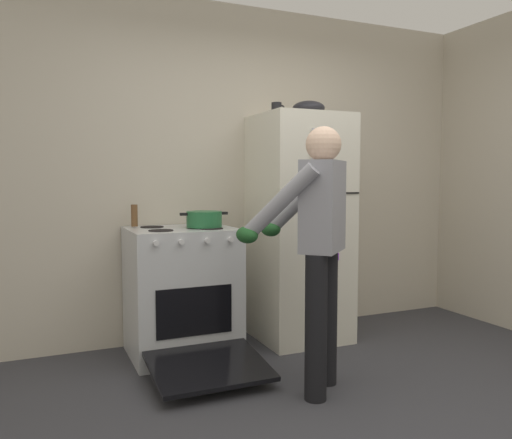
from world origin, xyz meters
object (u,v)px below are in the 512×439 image
refrigerator (299,228)px  person_cook (316,235)px  stove_range (183,293)px  pepper_mill (134,216)px  coffee_mug (277,109)px  mixing_bowl (309,108)px  red_pot (204,219)px

refrigerator → person_cook: refrigerator is taller
stove_range → pepper_mill: pepper_mill is taller
refrigerator → coffee_mug: bearing=164.2°
stove_range → mixing_bowl: mixing_bowl is taller
stove_range → pepper_mill: bearing=144.0°
red_pot → coffee_mug: bearing=8.9°
coffee_mug → stove_range: bearing=-175.1°
refrigerator → red_pot: (-0.81, -0.05, 0.10)m
red_pot → coffee_mug: 1.06m
stove_range → mixing_bowl: (1.05, 0.02, 1.40)m
pepper_mill → stove_range: bearing=-36.0°
red_pot → mixing_bowl: size_ratio=1.39×
red_pot → stove_range: bearing=168.7°
stove_range → red_pot: bearing=-11.3°
person_cook → pepper_mill: 1.46m
pepper_mill → mixing_bowl: 1.60m
stove_range → person_cook: size_ratio=0.77×
coffee_mug → person_cook: bearing=-102.7°
stove_range → person_cook: (0.57, -0.96, 0.50)m
person_cook → pepper_mill: size_ratio=9.85×
red_pot → coffee_mug: size_ratio=3.21×
red_pot → coffee_mug: coffee_mug is taller
refrigerator → pepper_mill: refrigerator is taller
person_cook → pepper_mill: (-0.87, 1.17, 0.07)m
stove_range → pepper_mill: size_ratio=7.61×
stove_range → red_pot: size_ratio=3.44×
stove_range → mixing_bowl: 1.75m
refrigerator → red_pot: 0.82m
stove_range → red_pot: red_pot is taller
coffee_mug → pepper_mill: (-1.10, 0.15, -0.82)m
person_cook → red_pot: bearing=113.7°
person_cook → pepper_mill: person_cook is taller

